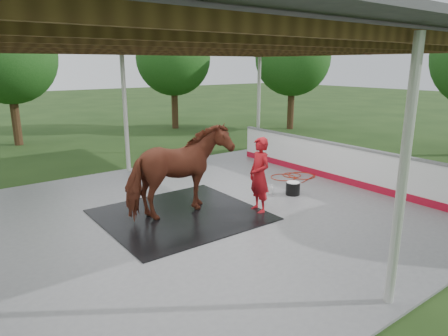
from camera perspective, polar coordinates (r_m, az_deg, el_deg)
ground at (r=9.70m, az=-2.09°, el=-6.48°), size 100.00×100.00×0.00m
concrete_slab at (r=9.69m, az=-2.09°, el=-6.35°), size 12.00×10.00×0.05m
pavilion_structure at (r=9.06m, az=-2.33°, el=17.62°), size 12.60×10.60×4.05m
dasher_board at (r=12.59m, az=15.35°, el=0.80°), size 0.16×8.00×1.15m
tree_belt at (r=9.96m, az=-3.90°, el=16.31°), size 28.00×28.00×5.80m
rubber_mat at (r=9.49m, az=-6.20°, el=-6.64°), size 3.50×3.28×0.03m
horse at (r=9.16m, az=-6.38°, el=-0.49°), size 2.51×1.23×2.08m
handler at (r=9.44m, az=5.10°, el=-1.03°), size 0.52×0.72×1.81m
wash_bucket at (r=10.98m, az=9.81°, el=-2.85°), size 0.39×0.39×0.35m
soap_bottle_a at (r=10.93m, az=6.79°, el=-3.04°), size 0.14×0.14×0.29m
soap_bottle_b at (r=11.30m, az=10.10°, el=-2.76°), size 0.12×0.12×0.22m
hose_coil at (r=12.77m, az=9.84°, el=-1.16°), size 1.57×1.16×0.02m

